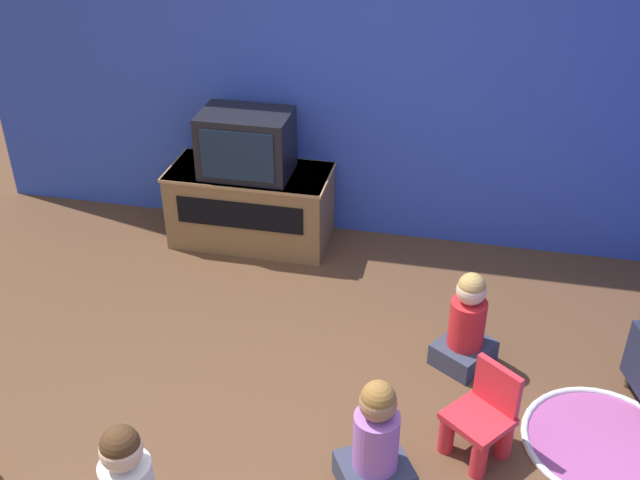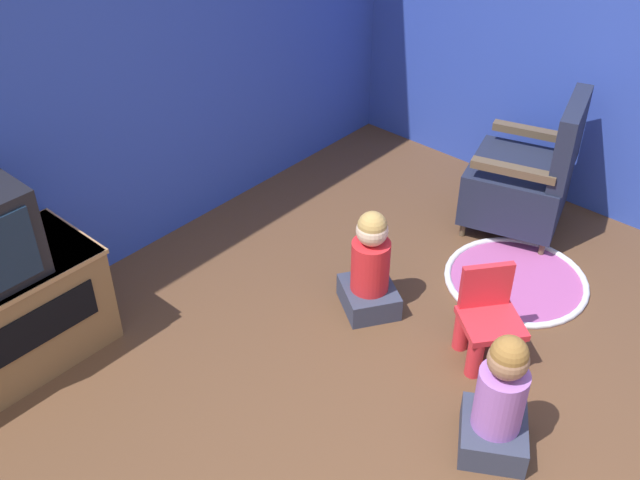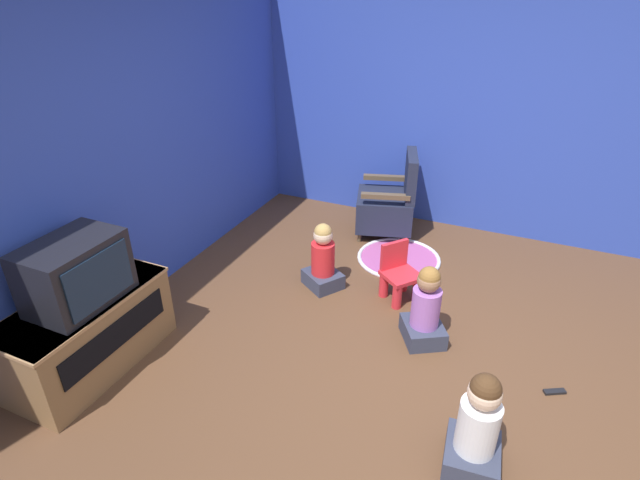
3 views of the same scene
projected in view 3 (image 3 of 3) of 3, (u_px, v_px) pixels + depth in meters
The scene contains 12 objects.
ground_plane at pixel (393, 369), 3.64m from camera, with size 30.00×30.00×0.00m, color brown.
wall_back at pixel (90, 146), 3.68m from camera, with size 5.68×0.12×2.84m.
wall_right at pixel (506, 101), 4.96m from camera, with size 0.12×5.43×2.84m.
tv_cabinet at pixel (88, 332), 3.55m from camera, with size 1.18×0.56×0.57m.
television at pixel (75, 273), 3.30m from camera, with size 0.63×0.44×0.46m.
black_armchair at pixel (389, 204), 5.38m from camera, with size 0.74×0.74×0.91m.
yellow_kid_chair at pixel (399, 277), 4.36m from camera, with size 0.41×0.41×0.51m.
play_mat at pixel (399, 258), 5.03m from camera, with size 0.84×0.84×0.04m.
child_watching_left at pixel (425, 310), 3.80m from camera, with size 0.44×0.42×0.66m.
child_watching_center at pixel (477, 429), 2.79m from camera, with size 0.38×0.34×0.69m.
child_watching_right at pixel (323, 260), 4.48m from camera, with size 0.41×0.42×0.63m.
remote_control at pixel (555, 392), 3.43m from camera, with size 0.11×0.15×0.02m.
Camera 3 is at (-2.73, -0.63, 2.56)m, focal length 28.00 mm.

